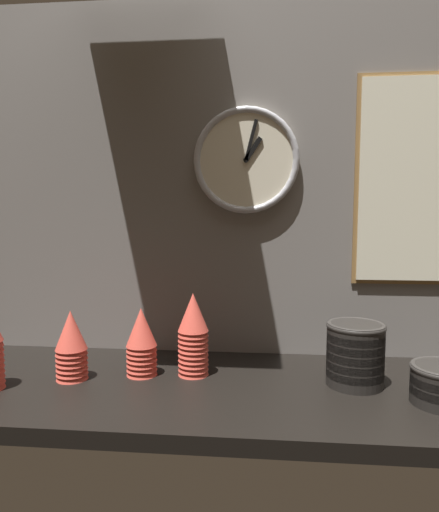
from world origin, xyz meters
TOP-DOWN VIEW (x-y plane):
  - ground_plane at (0.00, 0.00)m, footprint 1.60×0.56m
  - wall_tiled_back at (0.00, 0.27)m, footprint 1.60×0.03m
  - cup_stack_center at (-0.12, 0.05)m, footprint 0.08×0.08m
  - cup_stack_center_left at (-0.26, 0.03)m, footprint 0.08×0.08m
  - cup_stack_left at (-0.43, -0.01)m, footprint 0.08×0.08m
  - bowl_stack_right at (0.29, 0.02)m, footprint 0.15×0.15m
  - wall_clock at (0.01, 0.23)m, footprint 0.31×0.03m
  - menu_board at (0.55, 0.24)m, footprint 0.45×0.01m

SIDE VIEW (x-z plane):
  - ground_plane at x=0.00m, z-range -0.04..0.00m
  - bowl_stack_right at x=0.29m, z-range 0.00..0.16m
  - cup_stack_center_left at x=-0.26m, z-range 0.00..0.18m
  - cup_stack_left at x=-0.43m, z-range 0.00..0.18m
  - cup_stack_center at x=-0.12m, z-range 0.00..0.22m
  - menu_board at x=0.55m, z-range 0.22..0.82m
  - wall_tiled_back at x=0.00m, z-range 0.00..1.05m
  - wall_clock at x=0.01m, z-range 0.43..0.74m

